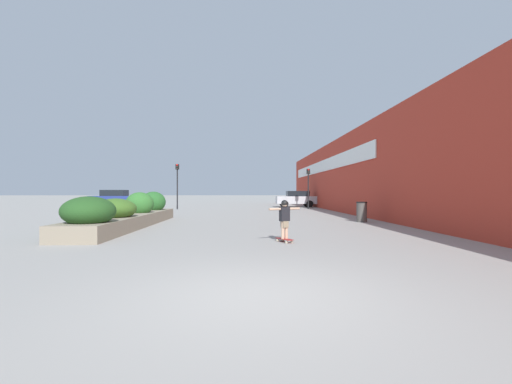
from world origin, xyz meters
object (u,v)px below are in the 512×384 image
(skateboarder, at_px, (285,215))
(car_leftmost, at_px, (113,198))
(car_center_left, at_px, (296,199))
(traffic_light_left, at_px, (177,179))
(skateboard, at_px, (285,240))
(traffic_light_right, at_px, (308,182))
(trash_bin, at_px, (362,212))

(skateboarder, bearing_deg, car_leftmost, 92.75)
(car_center_left, relative_size, traffic_light_left, 1.00)
(traffic_light_left, bearing_deg, car_center_left, 19.60)
(skateboard, xyz_separation_m, traffic_light_left, (-6.87, 19.26, 2.51))
(traffic_light_left, bearing_deg, skateboard, -70.38)
(car_leftmost, xyz_separation_m, traffic_light_right, (18.62, -5.17, 1.50))
(skateboarder, bearing_deg, skateboard, 0.00)
(car_leftmost, bearing_deg, traffic_light_right, -105.52)
(skateboard, distance_m, traffic_light_right, 20.05)
(traffic_light_right, bearing_deg, traffic_light_left, -179.14)
(car_leftmost, height_order, traffic_light_right, traffic_light_right)
(skateboarder, xyz_separation_m, trash_bin, (4.58, 6.59, -0.29))
(skateboard, height_order, car_leftmost, car_leftmost)
(trash_bin, distance_m, car_leftmost, 26.06)
(skateboard, xyz_separation_m, car_center_left, (3.89, 23.09, 0.75))
(traffic_light_right, bearing_deg, skateboarder, -102.68)
(skateboarder, distance_m, car_center_left, 23.42)
(car_center_left, bearing_deg, traffic_light_right, -172.48)
(skateboarder, xyz_separation_m, car_leftmost, (-14.25, 24.60, 0.08))
(skateboarder, relative_size, traffic_light_right, 0.33)
(traffic_light_left, xyz_separation_m, traffic_light_right, (11.24, 0.17, -0.21))
(skateboard, distance_m, trash_bin, 8.04)
(skateboard, relative_size, traffic_light_left, 0.18)
(skateboard, bearing_deg, car_center_left, 53.12)
(skateboard, height_order, car_center_left, car_center_left)
(skateboard, relative_size, car_center_left, 0.18)
(skateboarder, bearing_deg, car_center_left, 53.12)
(car_center_left, bearing_deg, skateboarder, 170.44)
(skateboard, bearing_deg, skateboarder, 0.00)
(skateboard, bearing_deg, traffic_light_left, 82.30)
(trash_bin, xyz_separation_m, traffic_light_left, (-11.45, 12.67, 2.09))
(skateboard, relative_size, skateboarder, 0.61)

